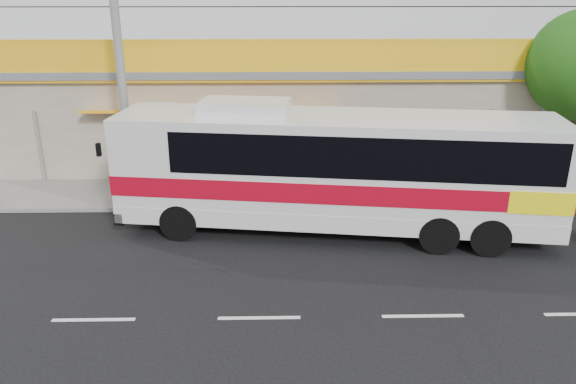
# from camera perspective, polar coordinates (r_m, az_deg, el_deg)

# --- Properties ---
(ground) EXTENTS (120.00, 120.00, 0.00)m
(ground) POSITION_cam_1_polar(r_m,az_deg,el_deg) (16.13, -2.71, -7.84)
(ground) COLOR black
(ground) RESTS_ON ground
(sidewalk) EXTENTS (30.00, 3.20, 0.15)m
(sidewalk) POSITION_cam_1_polar(r_m,az_deg,el_deg) (21.58, -2.33, -0.14)
(sidewalk) COLOR slate
(sidewalk) RESTS_ON ground
(lane_markings) EXTENTS (50.00, 0.12, 0.01)m
(lane_markings) POSITION_cam_1_polar(r_m,az_deg,el_deg) (13.98, -2.95, -12.67)
(lane_markings) COLOR silver
(lane_markings) RESTS_ON ground
(storefront_building) EXTENTS (22.60, 9.20, 5.70)m
(storefront_building) POSITION_cam_1_polar(r_m,az_deg,el_deg) (26.31, -2.20, 8.64)
(storefront_building) COLOR gray
(storefront_building) RESTS_ON ground
(coach_bus) EXTENTS (14.02, 4.77, 4.24)m
(coach_bus) POSITION_cam_1_polar(r_m,az_deg,el_deg) (17.82, 5.49, 2.78)
(coach_bus) COLOR silver
(coach_bus) RESTS_ON ground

